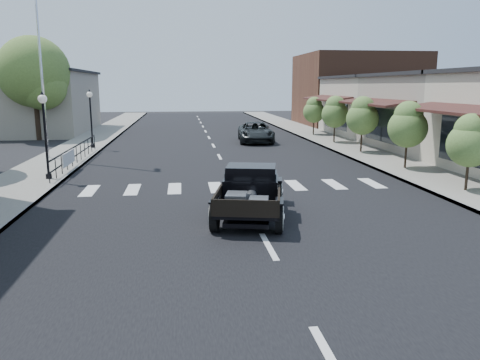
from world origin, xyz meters
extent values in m
plane|color=black|center=(0.00, 0.00, 0.00)|extent=(120.00, 120.00, 0.00)
cube|color=black|center=(0.00, 15.00, 0.01)|extent=(14.00, 80.00, 0.02)
cube|color=#99968B|center=(-8.50, 15.00, 0.07)|extent=(3.00, 80.00, 0.15)
cube|color=gray|center=(8.50, 15.00, 0.07)|extent=(3.00, 80.00, 0.15)
cube|color=#9F9785|center=(-15.00, 28.00, 2.50)|extent=(10.00, 12.00, 5.00)
cube|color=#AA9F8F|center=(15.00, 13.00, 2.25)|extent=(10.00, 9.00, 4.50)
cube|color=#B6AD9A|center=(15.00, 22.00, 2.25)|extent=(10.00, 9.00, 4.50)
cube|color=brown|center=(15.50, 32.00, 3.50)|extent=(11.00, 10.00, 7.00)
cylinder|color=silver|center=(-9.20, 12.00, 6.69)|extent=(0.12, 0.12, 13.08)
imported|color=black|center=(3.10, 18.69, 0.70)|extent=(2.73, 5.23, 1.40)
camera|label=1|loc=(-2.08, -13.88, 3.94)|focal=35.00mm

